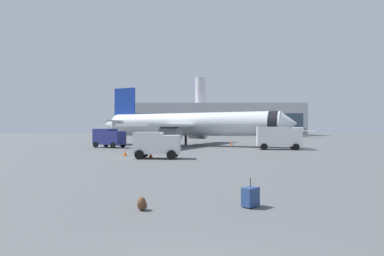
{
  "coord_description": "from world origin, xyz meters",
  "views": [
    {
      "loc": [
        0.03,
        -5.23,
        2.96
      ],
      "look_at": [
        -0.1,
        29.36,
        3.0
      ],
      "focal_mm": 29.78,
      "sensor_mm": 36.0,
      "label": 1
    }
  ],
  "objects": [
    {
      "name": "airplane_taxiing",
      "position": [
        35.55,
        108.12,
        2.24
      ],
      "size": [
        17.42,
        17.84,
        6.43
      ],
      "color": "silver",
      "rests_on": "ground"
    },
    {
      "name": "traveller_backpack",
      "position": [
        -1.78,
        6.25,
        0.23
      ],
      "size": [
        0.36,
        0.4,
        0.48
      ],
      "color": "brown",
      "rests_on": "ground"
    },
    {
      "name": "safety_cone_mid",
      "position": [
        7.01,
        50.59,
        0.41
      ],
      "size": [
        0.44,
        0.44,
        0.83
      ],
      "color": "#F2590C",
      "rests_on": "ground"
    },
    {
      "name": "fuel_truck",
      "position": [
        12.08,
        39.18,
        1.77
      ],
      "size": [
        6.29,
        3.45,
        3.2
      ],
      "color": "white",
      "rests_on": "ground"
    },
    {
      "name": "terminal_building",
      "position": [
        7.81,
        136.52,
        6.87
      ],
      "size": [
        79.37,
        23.47,
        25.51
      ],
      "color": "#B2B2B7",
      "rests_on": "ground"
    },
    {
      "name": "rolling_suitcase",
      "position": [
        2.22,
        6.71,
        0.39
      ],
      "size": [
        0.74,
        0.73,
        1.1
      ],
      "color": "navy",
      "rests_on": "ground"
    },
    {
      "name": "safety_cone_near",
      "position": [
        -4.15,
        26.88,
        0.31
      ],
      "size": [
        0.44,
        0.44,
        0.64
      ],
      "color": "#F2590C",
      "rests_on": "ground"
    },
    {
      "name": "cargo_van",
      "position": [
        -3.45,
        25.95,
        1.45
      ],
      "size": [
        4.53,
        2.6,
        2.6
      ],
      "color": "white",
      "rests_on": "ground"
    },
    {
      "name": "airplane_at_gate",
      "position": [
        -0.45,
        49.03,
        3.66
      ],
      "size": [
        33.99,
        31.21,
        10.5
      ],
      "color": "silver",
      "rests_on": "ground"
    },
    {
      "name": "service_truck",
      "position": [
        -12.75,
        43.63,
        1.61
      ],
      "size": [
        5.28,
        4.17,
        2.9
      ],
      "color": "navy",
      "rests_on": "ground"
    },
    {
      "name": "safety_cone_far",
      "position": [
        -7.17,
        28.92,
        0.32
      ],
      "size": [
        0.44,
        0.44,
        0.66
      ],
      "color": "#F2590C",
      "rests_on": "ground"
    }
  ]
}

